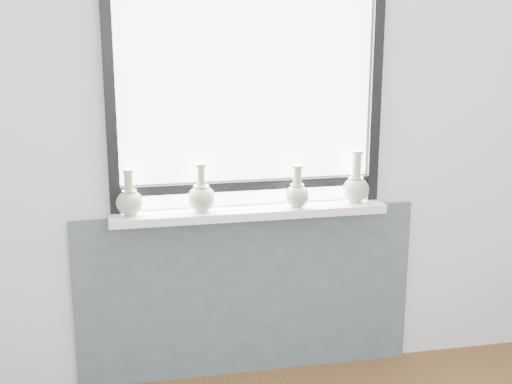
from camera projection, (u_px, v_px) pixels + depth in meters
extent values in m
cube|color=silver|center=(245.00, 121.00, 3.38)|extent=(3.60, 0.02, 2.60)
cube|color=#505F6B|center=(247.00, 294.00, 3.58)|extent=(1.70, 0.03, 0.86)
cube|color=white|center=(249.00, 212.00, 3.40)|extent=(1.32, 0.18, 0.04)
cube|color=black|center=(110.00, 100.00, 3.19)|extent=(0.05, 0.06, 1.05)
cube|color=black|center=(375.00, 93.00, 3.42)|extent=(0.05, 0.06, 1.05)
cube|color=black|center=(247.00, 185.00, 3.41)|extent=(1.20, 0.05, 0.04)
cube|color=white|center=(246.00, 101.00, 3.34)|extent=(1.20, 0.01, 1.00)
cylinder|color=#9CAC84|center=(130.00, 214.00, 3.28)|extent=(0.06, 0.06, 0.01)
ellipsoid|color=#9CAC84|center=(130.00, 203.00, 3.26)|extent=(0.13, 0.13, 0.12)
cone|color=#9CAC84|center=(129.00, 193.00, 3.25)|extent=(0.07, 0.07, 0.03)
cylinder|color=#9CAC84|center=(129.00, 183.00, 3.24)|extent=(0.04, 0.04, 0.11)
cylinder|color=#9CAC84|center=(128.00, 171.00, 3.22)|extent=(0.05, 0.05, 0.01)
cylinder|color=#9CAC84|center=(202.00, 210.00, 3.34)|extent=(0.06, 0.06, 0.01)
ellipsoid|color=#9CAC84|center=(202.00, 198.00, 3.33)|extent=(0.13, 0.13, 0.12)
cone|color=#9CAC84|center=(201.00, 189.00, 3.31)|extent=(0.07, 0.07, 0.03)
cylinder|color=#9CAC84|center=(201.00, 178.00, 3.30)|extent=(0.04, 0.04, 0.11)
cylinder|color=#9CAC84|center=(201.00, 165.00, 3.28)|extent=(0.05, 0.05, 0.01)
cylinder|color=#9CAC84|center=(297.00, 206.00, 3.41)|extent=(0.05, 0.05, 0.01)
ellipsoid|color=#9CAC84|center=(297.00, 196.00, 3.39)|extent=(0.12, 0.12, 0.11)
cone|color=#9CAC84|center=(297.00, 187.00, 3.38)|extent=(0.07, 0.07, 0.03)
cylinder|color=#9CAC84|center=(297.00, 178.00, 3.37)|extent=(0.04, 0.04, 0.10)
cylinder|color=#9CAC84|center=(297.00, 166.00, 3.36)|extent=(0.06, 0.06, 0.01)
cylinder|color=#9CAC84|center=(355.00, 201.00, 3.50)|extent=(0.06, 0.06, 0.01)
ellipsoid|color=#9CAC84|center=(355.00, 189.00, 3.48)|extent=(0.13, 0.13, 0.12)
cone|color=#9CAC84|center=(356.00, 180.00, 3.47)|extent=(0.07, 0.07, 0.03)
cylinder|color=#9CAC84|center=(356.00, 167.00, 3.46)|extent=(0.05, 0.05, 0.14)
cylinder|color=#9CAC84|center=(357.00, 152.00, 3.44)|extent=(0.06, 0.06, 0.01)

